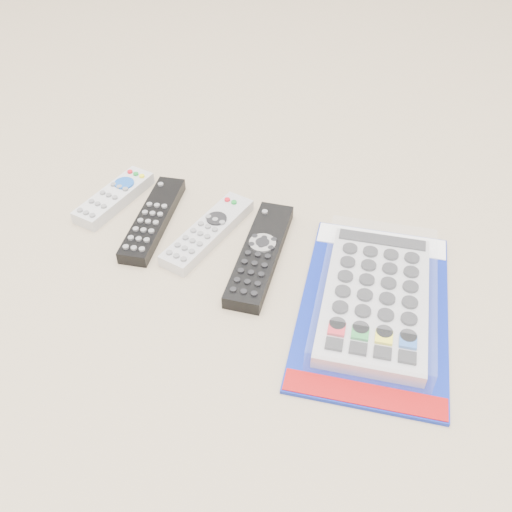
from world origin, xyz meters
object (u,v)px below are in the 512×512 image
at_px(remote_slim_black, 153,219).
at_px(remote_large_black, 260,254).
at_px(remote_silver_dvd, 208,232).
at_px(remote_small_grey, 114,197).
at_px(jumbo_remote_packaged, 376,297).

relative_size(remote_slim_black, remote_large_black, 0.91).
xyz_separation_m(remote_silver_dvd, remote_large_black, (0.09, -0.02, 0.00)).
distance_m(remote_small_grey, jumbo_remote_packaged, 0.45).
bearing_deg(jumbo_remote_packaged, remote_silver_dvd, 161.31).
distance_m(remote_small_grey, remote_silver_dvd, 0.18).
bearing_deg(remote_silver_dvd, jumbo_remote_packaged, 0.32).
bearing_deg(remote_small_grey, remote_large_black, 0.09).
height_order(remote_small_grey, remote_slim_black, same).
height_order(remote_large_black, jumbo_remote_packaged, jumbo_remote_packaged).
bearing_deg(remote_slim_black, jumbo_remote_packaged, -17.05).
xyz_separation_m(remote_silver_dvd, jumbo_remote_packaged, (0.27, -0.04, 0.01)).
bearing_deg(remote_slim_black, remote_large_black, -14.45).
bearing_deg(remote_slim_black, remote_silver_dvd, -7.41).
bearing_deg(remote_large_black, remote_slim_black, 168.82).
xyz_separation_m(remote_small_grey, jumbo_remote_packaged, (0.45, -0.06, 0.01)).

